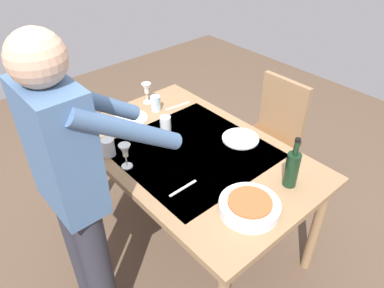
{
  "coord_description": "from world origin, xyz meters",
  "views": [
    {
      "loc": [
        -1.3,
        1.14,
        2.09
      ],
      "look_at": [
        0.0,
        0.0,
        0.83
      ],
      "focal_mm": 34.05,
      "sensor_mm": 36.0,
      "label": 1
    }
  ],
  "objects_px": {
    "water_cup_far_left": "(108,147)",
    "serving_bowl_pasta": "(249,206)",
    "dinner_plate_far": "(131,119)",
    "wine_glass_left": "(125,152)",
    "water_cup_near_left": "(165,123)",
    "water_cup_near_right": "(156,103)",
    "wine_glass_right": "(147,89)",
    "dining_table": "(192,161)",
    "dinner_plate_near": "(241,138)",
    "chair_near": "(273,130)",
    "person_server": "(75,186)",
    "wine_bottle": "(292,168)"
  },
  "relations": [
    {
      "from": "person_server",
      "to": "water_cup_far_left",
      "type": "bearing_deg",
      "value": -46.87
    },
    {
      "from": "chair_near",
      "to": "person_server",
      "type": "height_order",
      "value": "person_server"
    },
    {
      "from": "serving_bowl_pasta",
      "to": "wine_bottle",
      "type": "bearing_deg",
      "value": -92.05
    },
    {
      "from": "wine_bottle",
      "to": "water_cup_near_right",
      "type": "bearing_deg",
      "value": 3.61
    },
    {
      "from": "wine_glass_right",
      "to": "serving_bowl_pasta",
      "type": "height_order",
      "value": "wine_glass_right"
    },
    {
      "from": "person_server",
      "to": "wine_bottle",
      "type": "bearing_deg",
      "value": -119.57
    },
    {
      "from": "serving_bowl_pasta",
      "to": "dinner_plate_near",
      "type": "relative_size",
      "value": 1.3
    },
    {
      "from": "dining_table",
      "to": "wine_glass_left",
      "type": "xyz_separation_m",
      "value": [
        0.13,
        0.37,
        0.18
      ]
    },
    {
      "from": "chair_near",
      "to": "dinner_plate_near",
      "type": "distance_m",
      "value": 0.63
    },
    {
      "from": "wine_glass_right",
      "to": "dinner_plate_near",
      "type": "relative_size",
      "value": 0.66
    },
    {
      "from": "dining_table",
      "to": "wine_glass_left",
      "type": "distance_m",
      "value": 0.44
    },
    {
      "from": "serving_bowl_pasta",
      "to": "dinner_plate_far",
      "type": "relative_size",
      "value": 1.3
    },
    {
      "from": "wine_glass_right",
      "to": "water_cup_far_left",
      "type": "height_order",
      "value": "wine_glass_right"
    },
    {
      "from": "wine_glass_right",
      "to": "water_cup_far_left",
      "type": "xyz_separation_m",
      "value": [
        -0.36,
        0.53,
        -0.05
      ]
    },
    {
      "from": "wine_glass_right",
      "to": "water_cup_near_left",
      "type": "distance_m",
      "value": 0.4
    },
    {
      "from": "wine_glass_right",
      "to": "dinner_plate_near",
      "type": "bearing_deg",
      "value": -167.94
    },
    {
      "from": "wine_bottle",
      "to": "water_cup_far_left",
      "type": "bearing_deg",
      "value": 34.34
    },
    {
      "from": "wine_glass_right",
      "to": "serving_bowl_pasta",
      "type": "bearing_deg",
      "value": 167.99
    },
    {
      "from": "person_server",
      "to": "wine_glass_right",
      "type": "xyz_separation_m",
      "value": [
        0.69,
        -0.88,
        -0.08
      ]
    },
    {
      "from": "wine_glass_right",
      "to": "wine_glass_left",
      "type": "bearing_deg",
      "value": 135.38
    },
    {
      "from": "water_cup_near_left",
      "to": "person_server",
      "type": "bearing_deg",
      "value": 112.55
    },
    {
      "from": "person_server",
      "to": "water_cup_far_left",
      "type": "distance_m",
      "value": 0.5
    },
    {
      "from": "chair_near",
      "to": "person_server",
      "type": "relative_size",
      "value": 0.54
    },
    {
      "from": "water_cup_far_left",
      "to": "dinner_plate_far",
      "type": "distance_m",
      "value": 0.4
    },
    {
      "from": "chair_near",
      "to": "dinner_plate_near",
      "type": "xyz_separation_m",
      "value": [
        -0.15,
        0.55,
        0.25
      ]
    },
    {
      "from": "wine_bottle",
      "to": "dinner_plate_far",
      "type": "relative_size",
      "value": 1.29
    },
    {
      "from": "dining_table",
      "to": "chair_near",
      "type": "relative_size",
      "value": 1.65
    },
    {
      "from": "water_cup_near_right",
      "to": "dinner_plate_far",
      "type": "bearing_deg",
      "value": 87.29
    },
    {
      "from": "water_cup_near_right",
      "to": "dinner_plate_far",
      "type": "relative_size",
      "value": 0.47
    },
    {
      "from": "wine_glass_right",
      "to": "water_cup_far_left",
      "type": "relative_size",
      "value": 1.41
    },
    {
      "from": "chair_near",
      "to": "wine_bottle",
      "type": "bearing_deg",
      "value": 132.01
    },
    {
      "from": "wine_glass_left",
      "to": "dining_table",
      "type": "bearing_deg",
      "value": -109.31
    },
    {
      "from": "chair_near",
      "to": "water_cup_far_left",
      "type": "xyz_separation_m",
      "value": [
        0.25,
        1.25,
        0.3
      ]
    },
    {
      "from": "dinner_plate_near",
      "to": "dinner_plate_far",
      "type": "distance_m",
      "value": 0.75
    },
    {
      "from": "water_cup_near_right",
      "to": "dinner_plate_near",
      "type": "bearing_deg",
      "value": -164.02
    },
    {
      "from": "dining_table",
      "to": "water_cup_near_left",
      "type": "distance_m",
      "value": 0.31
    },
    {
      "from": "water_cup_near_right",
      "to": "chair_near",
      "type": "bearing_deg",
      "value": -123.57
    },
    {
      "from": "wine_bottle",
      "to": "serving_bowl_pasta",
      "type": "relative_size",
      "value": 0.99
    },
    {
      "from": "wine_glass_left",
      "to": "water_cup_near_left",
      "type": "distance_m",
      "value": 0.43
    },
    {
      "from": "dinner_plate_far",
      "to": "serving_bowl_pasta",
      "type": "bearing_deg",
      "value": 178.31
    },
    {
      "from": "dining_table",
      "to": "person_server",
      "type": "relative_size",
      "value": 0.89
    },
    {
      "from": "wine_glass_right",
      "to": "water_cup_near_right",
      "type": "height_order",
      "value": "wine_glass_right"
    },
    {
      "from": "wine_glass_right",
      "to": "dinner_plate_near",
      "type": "height_order",
      "value": "wine_glass_right"
    },
    {
      "from": "wine_glass_left",
      "to": "wine_glass_right",
      "type": "bearing_deg",
      "value": -44.62
    },
    {
      "from": "dinner_plate_near",
      "to": "water_cup_near_right",
      "type": "bearing_deg",
      "value": 15.98
    },
    {
      "from": "water_cup_far_left",
      "to": "serving_bowl_pasta",
      "type": "distance_m",
      "value": 0.89
    },
    {
      "from": "water_cup_near_left",
      "to": "water_cup_near_right",
      "type": "bearing_deg",
      "value": -22.91
    },
    {
      "from": "wine_bottle",
      "to": "water_cup_near_right",
      "type": "relative_size",
      "value": 2.74
    },
    {
      "from": "wine_glass_left",
      "to": "water_cup_near_left",
      "type": "xyz_separation_m",
      "value": [
        0.15,
        -0.39,
        -0.06
      ]
    },
    {
      "from": "water_cup_near_right",
      "to": "dinner_plate_far",
      "type": "height_order",
      "value": "water_cup_near_right"
    }
  ]
}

